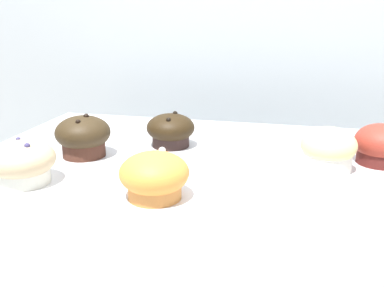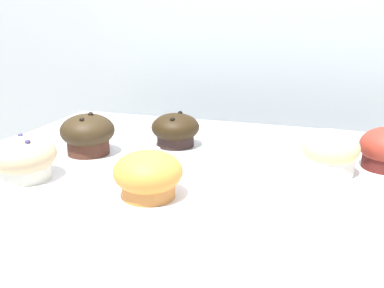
% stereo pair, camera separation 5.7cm
% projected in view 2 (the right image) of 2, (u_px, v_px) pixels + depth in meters
% --- Properties ---
extents(wall_back, '(3.20, 0.10, 1.80)m').
position_uv_depth(wall_back, '(271.00, 116.00, 1.40)').
color(wall_back, '#A8B2B7').
rests_on(wall_back, ground).
extents(muffin_front_center, '(0.11, 0.11, 0.07)m').
position_uv_depth(muffin_front_center, '(148.00, 175.00, 0.69)').
color(muffin_front_center, '#C8803D').
rests_on(muffin_front_center, display_counter).
extents(muffin_back_left, '(0.10, 0.10, 0.07)m').
position_uv_depth(muffin_back_left, '(175.00, 130.00, 0.95)').
color(muffin_back_left, '#2D1F1D').
rests_on(muffin_back_left, display_counter).
extents(muffin_back_right, '(0.11, 0.11, 0.08)m').
position_uv_depth(muffin_back_right, '(23.00, 158.00, 0.76)').
color(muffin_back_right, silver).
rests_on(muffin_back_right, display_counter).
extents(muffin_front_left, '(0.10, 0.10, 0.08)m').
position_uv_depth(muffin_front_left, '(330.00, 152.00, 0.79)').
color(muffin_front_left, silver).
rests_on(muffin_front_left, display_counter).
extents(muffin_back_center, '(0.11, 0.11, 0.09)m').
position_uv_depth(muffin_back_center, '(88.00, 134.00, 0.89)').
color(muffin_back_center, '#43251B').
rests_on(muffin_back_center, display_counter).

